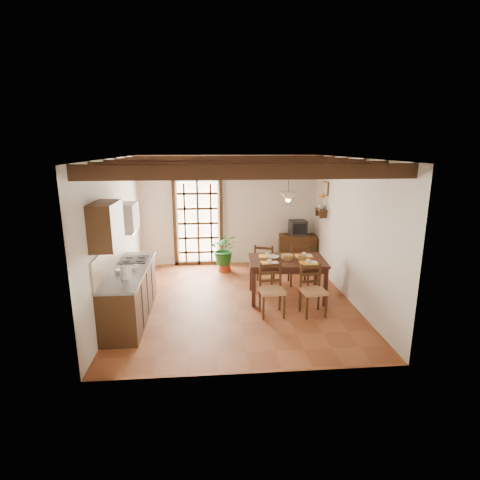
{
  "coord_description": "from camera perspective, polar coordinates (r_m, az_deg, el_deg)",
  "views": [
    {
      "loc": [
        -0.53,
        -6.98,
        3.01
      ],
      "look_at": [
        0.1,
        0.4,
        1.15
      ],
      "focal_mm": 28.0,
      "sensor_mm": 36.0,
      "label": 1
    }
  ],
  "objects": [
    {
      "name": "kitchen_counter",
      "position": [
        7.01,
        -16.41,
        -7.72
      ],
      "size": [
        0.64,
        2.25,
        1.38
      ],
      "color": "#352010",
      "rests_on": "ground_plane"
    },
    {
      "name": "shelf_flowers",
      "position": [
        9.06,
        12.39,
        6.47
      ],
      "size": [
        0.14,
        0.14,
        0.36
      ],
      "color": "#FFAB28",
      "rests_on": "shelf_vase"
    },
    {
      "name": "wall_shelf",
      "position": [
        9.11,
        12.28,
        4.31
      ],
      "size": [
        0.2,
        0.42,
        0.2
      ],
      "color": "#352010",
      "rests_on": "room_shell"
    },
    {
      "name": "chair_near_left",
      "position": [
        6.93,
        4.85,
        -8.97
      ],
      "size": [
        0.46,
        0.44,
        0.95
      ],
      "rotation": [
        0.0,
        0.0,
        0.04
      ],
      "color": "#B37C4C",
      "rests_on": "ground_plane"
    },
    {
      "name": "pendant_lamp",
      "position": [
        7.35,
        7.35,
        6.71
      ],
      "size": [
        0.36,
        0.36,
        0.84
      ],
      "color": "black",
      "rests_on": "room_shell"
    },
    {
      "name": "chair_far_left",
      "position": [
        8.37,
        3.76,
        -4.85
      ],
      "size": [
        0.54,
        0.53,
        0.94
      ],
      "rotation": [
        0.0,
        0.0,
        2.83
      ],
      "color": "#B37C4C",
      "rests_on": "ground_plane"
    },
    {
      "name": "framed_picture",
      "position": [
        9.06,
        12.96,
        7.67
      ],
      "size": [
        0.03,
        0.32,
        0.32
      ],
      "color": "brown",
      "rests_on": "room_shell"
    },
    {
      "name": "sideboard",
      "position": [
        9.83,
        8.69,
        -1.46
      ],
      "size": [
        0.99,
        0.55,
        0.8
      ],
      "primitive_type": "cube",
      "rotation": [
        0.0,
        0.0,
        -0.14
      ],
      "color": "#352010",
      "rests_on": "ground_plane"
    },
    {
      "name": "ceiling_beams",
      "position": [
        7.0,
        -0.55,
        11.48
      ],
      "size": [
        4.5,
        4.34,
        0.2
      ],
      "color": "black",
      "rests_on": "room_shell"
    },
    {
      "name": "chair_far_right",
      "position": [
        8.46,
        8.89,
        -4.76
      ],
      "size": [
        0.46,
        0.44,
        0.95
      ],
      "rotation": [
        0.0,
        0.0,
        3.08
      ],
      "color": "#B37C4C",
      "rests_on": "ground_plane"
    },
    {
      "name": "range_hood",
      "position": [
        7.2,
        -17.01,
        3.28
      ],
      "size": [
        0.38,
        0.6,
        0.54
      ],
      "color": "white",
      "rests_on": "room_shell"
    },
    {
      "name": "table_bowl",
      "position": [
        7.53,
        5.12,
        -2.66
      ],
      "size": [
        0.28,
        0.28,
        0.05
      ],
      "primitive_type": "imported",
      "rotation": [
        0.0,
        0.0,
        -0.35
      ],
      "color": "white",
      "rests_on": "dining_table"
    },
    {
      "name": "potted_plant",
      "position": [
        9.14,
        -2.37,
        -1.39
      ],
      "size": [
        1.97,
        1.75,
        2.01
      ],
      "primitive_type": "imported",
      "rotation": [
        0.0,
        0.0,
        -0.12
      ],
      "color": "#144C19",
      "rests_on": "ground_plane"
    },
    {
      "name": "dining_table",
      "position": [
        7.55,
        7.18,
        -3.71
      ],
      "size": [
        1.57,
        1.07,
        0.82
      ],
      "rotation": [
        0.0,
        0.0,
        -0.07
      ],
      "color": "#331810",
      "rests_on": "ground_plane"
    },
    {
      "name": "chair_near_right",
      "position": [
        7.05,
        11.02,
        -8.87
      ],
      "size": [
        0.47,
        0.45,
        0.92
      ],
      "rotation": [
        0.0,
        0.0,
        0.12
      ],
      "color": "#B37C4C",
      "rests_on": "ground_plane"
    },
    {
      "name": "counter_items",
      "position": [
        6.93,
        -16.55,
        -3.71
      ],
      "size": [
        0.5,
        1.43,
        0.25
      ],
      "color": "black",
      "rests_on": "kitchen_counter"
    },
    {
      "name": "french_door",
      "position": [
        9.6,
        -6.41,
        3.01
      ],
      "size": [
        1.26,
        0.11,
        2.32
      ],
      "color": "white",
      "rests_on": "ground_plane"
    },
    {
      "name": "table_setting",
      "position": [
        7.49,
        7.23,
        -2.22
      ],
      "size": [
        1.1,
        0.73,
        0.1
      ],
      "rotation": [
        0.0,
        0.0,
        -0.07
      ],
      "color": "#FFAB28",
      "rests_on": "dining_table"
    },
    {
      "name": "plant_pot",
      "position": [
        9.27,
        -2.35,
        -4.13
      ],
      "size": [
        0.33,
        0.33,
        0.2
      ],
      "primitive_type": "cone",
      "color": "maroon",
      "rests_on": "ground_plane"
    },
    {
      "name": "crt_tv",
      "position": [
        9.69,
        8.82,
        1.9
      ],
      "size": [
        0.43,
        0.4,
        0.36
      ],
      "rotation": [
        0.0,
        0.0,
        0.02
      ],
      "color": "black",
      "rests_on": "sideboard"
    },
    {
      "name": "room_shell",
      "position": [
        7.1,
        -0.53,
        4.42
      ],
      "size": [
        4.52,
        5.02,
        2.81
      ],
      "color": "silver",
      "rests_on": "ground_plane"
    },
    {
      "name": "shelf_vase",
      "position": [
        9.08,
        12.32,
        5.17
      ],
      "size": [
        0.15,
        0.15,
        0.15
      ],
      "primitive_type": "imported",
      "color": "#B2BFB2",
      "rests_on": "wall_shelf"
    },
    {
      "name": "fuse_box",
      "position": [
        9.75,
        7.22,
        6.57
      ],
      "size": [
        0.25,
        0.03,
        0.32
      ],
      "primitive_type": "cube",
      "color": "white",
      "rests_on": "room_shell"
    },
    {
      "name": "ground_plane",
      "position": [
        7.62,
        -0.5,
        -9.18
      ],
      "size": [
        5.0,
        5.0,
        0.0
      ],
      "primitive_type": "plane",
      "color": "brown"
    },
    {
      "name": "upper_cabinet",
      "position": [
        6.0,
        -19.73,
        2.11
      ],
      "size": [
        0.35,
        0.8,
        0.7
      ],
      "primitive_type": "cube",
      "color": "#352010",
      "rests_on": "room_shell"
    }
  ]
}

